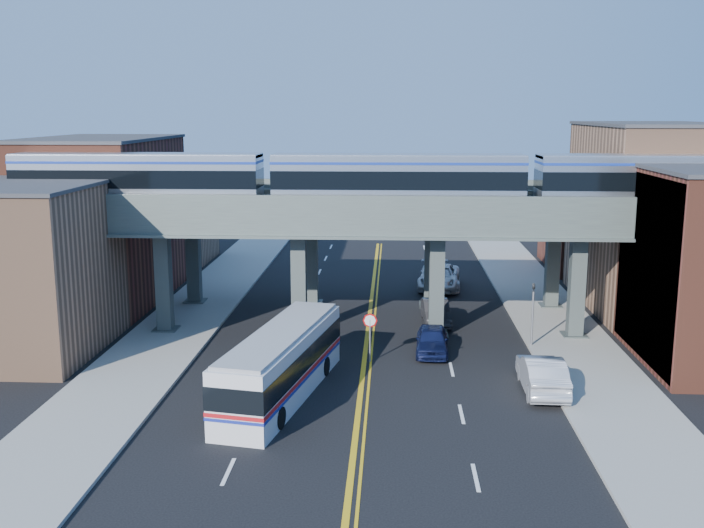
{
  "coord_description": "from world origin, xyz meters",
  "views": [
    {
      "loc": [
        1.41,
        -36.36,
        13.01
      ],
      "look_at": [
        -0.82,
        6.44,
        4.56
      ],
      "focal_mm": 40.0,
      "sensor_mm": 36.0,
      "label": 1
    }
  ],
  "objects_px": {
    "stop_sign": "(370,330)",
    "car_lane_b": "(436,312)",
    "car_lane_d": "(439,276)",
    "car_parked_curb": "(542,374)",
    "transit_train": "(398,180)",
    "transit_bus": "(281,364)",
    "car_lane_c": "(439,277)",
    "car_lane_a": "(432,340)",
    "traffic_signal": "(533,307)"
  },
  "relations": [
    {
      "from": "traffic_signal",
      "to": "car_lane_b",
      "type": "distance_m",
      "value": 7.12
    },
    {
      "from": "traffic_signal",
      "to": "car_lane_c",
      "type": "xyz_separation_m",
      "value": [
        -4.3,
        14.58,
        -1.44
      ]
    },
    {
      "from": "transit_bus",
      "to": "car_lane_b",
      "type": "height_order",
      "value": "transit_bus"
    },
    {
      "from": "car_lane_a",
      "to": "car_parked_curb",
      "type": "xyz_separation_m",
      "value": [
        4.88,
        -5.62,
        0.12
      ]
    },
    {
      "from": "car_lane_a",
      "to": "car_lane_b",
      "type": "height_order",
      "value": "car_lane_a"
    },
    {
      "from": "transit_bus",
      "to": "traffic_signal",
      "type": "bearing_deg",
      "value": -46.42
    },
    {
      "from": "transit_train",
      "to": "car_lane_c",
      "type": "bearing_deg",
      "value": 75.7
    },
    {
      "from": "traffic_signal",
      "to": "car_lane_a",
      "type": "xyz_separation_m",
      "value": [
        -5.58,
        -1.31,
        -1.57
      ]
    },
    {
      "from": "transit_train",
      "to": "traffic_signal",
      "type": "xyz_separation_m",
      "value": [
        7.51,
        -2.0,
        -6.83
      ]
    },
    {
      "from": "transit_train",
      "to": "car_lane_d",
      "type": "relative_size",
      "value": 7.49
    },
    {
      "from": "car_parked_curb",
      "to": "car_lane_d",
      "type": "bearing_deg",
      "value": -79.6
    },
    {
      "from": "car_lane_a",
      "to": "car_lane_c",
      "type": "relative_size",
      "value": 0.7
    },
    {
      "from": "transit_train",
      "to": "stop_sign",
      "type": "distance_m",
      "value": 9.02
    },
    {
      "from": "traffic_signal",
      "to": "car_parked_curb",
      "type": "relative_size",
      "value": 0.79
    },
    {
      "from": "transit_train",
      "to": "car_lane_a",
      "type": "height_order",
      "value": "transit_train"
    },
    {
      "from": "car_lane_c",
      "to": "car_lane_d",
      "type": "distance_m",
      "value": 0.19
    },
    {
      "from": "stop_sign",
      "to": "car_lane_b",
      "type": "xyz_separation_m",
      "value": [
        3.85,
        7.77,
        -1.03
      ]
    },
    {
      "from": "transit_bus",
      "to": "car_lane_c",
      "type": "height_order",
      "value": "transit_bus"
    },
    {
      "from": "transit_bus",
      "to": "car_parked_curb",
      "type": "bearing_deg",
      "value": -73.06
    },
    {
      "from": "car_lane_b",
      "to": "car_lane_d",
      "type": "bearing_deg",
      "value": 82.33
    },
    {
      "from": "car_lane_b",
      "to": "car_lane_d",
      "type": "relative_size",
      "value": 0.76
    },
    {
      "from": "transit_train",
      "to": "stop_sign",
      "type": "bearing_deg",
      "value": -105.52
    },
    {
      "from": "car_lane_d",
      "to": "traffic_signal",
      "type": "bearing_deg",
      "value": -78.56
    },
    {
      "from": "stop_sign",
      "to": "car_lane_a",
      "type": "height_order",
      "value": "stop_sign"
    },
    {
      "from": "transit_bus",
      "to": "car_lane_a",
      "type": "distance_m",
      "value": 10.02
    },
    {
      "from": "transit_train",
      "to": "car_parked_curb",
      "type": "bearing_deg",
      "value": -52.66
    },
    {
      "from": "stop_sign",
      "to": "car_lane_b",
      "type": "distance_m",
      "value": 8.73
    },
    {
      "from": "transit_bus",
      "to": "car_lane_b",
      "type": "distance_m",
      "value": 15.13
    },
    {
      "from": "car_lane_c",
      "to": "car_lane_a",
      "type": "bearing_deg",
      "value": -87.9
    },
    {
      "from": "traffic_signal",
      "to": "stop_sign",
      "type": "bearing_deg",
      "value": -161.37
    },
    {
      "from": "transit_bus",
      "to": "car_parked_curb",
      "type": "relative_size",
      "value": 2.26
    },
    {
      "from": "transit_bus",
      "to": "car_lane_b",
      "type": "relative_size",
      "value": 2.65
    },
    {
      "from": "stop_sign",
      "to": "car_parked_curb",
      "type": "bearing_deg",
      "value": -25.6
    },
    {
      "from": "stop_sign",
      "to": "car_lane_a",
      "type": "distance_m",
      "value": 3.86
    },
    {
      "from": "car_parked_curb",
      "to": "stop_sign",
      "type": "bearing_deg",
      "value": -24.54
    },
    {
      "from": "car_lane_c",
      "to": "transit_train",
      "type": "bearing_deg",
      "value": -97.62
    },
    {
      "from": "stop_sign",
      "to": "car_lane_b",
      "type": "height_order",
      "value": "stop_sign"
    },
    {
      "from": "transit_train",
      "to": "car_lane_c",
      "type": "relative_size",
      "value": 7.12
    },
    {
      "from": "car_lane_b",
      "to": "car_lane_c",
      "type": "height_order",
      "value": "car_lane_c"
    },
    {
      "from": "car_lane_d",
      "to": "car_parked_curb",
      "type": "height_order",
      "value": "car_parked_curb"
    },
    {
      "from": "transit_train",
      "to": "car_lane_b",
      "type": "distance_m",
      "value": 9.18
    },
    {
      "from": "car_lane_a",
      "to": "car_lane_d",
      "type": "xyz_separation_m",
      "value": [
        1.31,
        16.08,
        0.12
      ]
    },
    {
      "from": "car_lane_a",
      "to": "car_parked_curb",
      "type": "relative_size",
      "value": 0.83
    },
    {
      "from": "car_parked_curb",
      "to": "car_lane_a",
      "type": "bearing_deg",
      "value": -47.97
    },
    {
      "from": "stop_sign",
      "to": "car_parked_curb",
      "type": "height_order",
      "value": "stop_sign"
    },
    {
      "from": "transit_bus",
      "to": "car_lane_d",
      "type": "xyz_separation_m",
      "value": [
        8.56,
        22.95,
        -0.67
      ]
    },
    {
      "from": "car_lane_c",
      "to": "transit_bus",
      "type": "bearing_deg",
      "value": -103.84
    },
    {
      "from": "transit_train",
      "to": "car_lane_b",
      "type": "height_order",
      "value": "transit_train"
    },
    {
      "from": "car_lane_c",
      "to": "car_lane_d",
      "type": "xyz_separation_m",
      "value": [
        0.03,
        0.18,
        -0.01
      ]
    },
    {
      "from": "car_lane_a",
      "to": "car_lane_d",
      "type": "relative_size",
      "value": 0.73
    }
  ]
}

